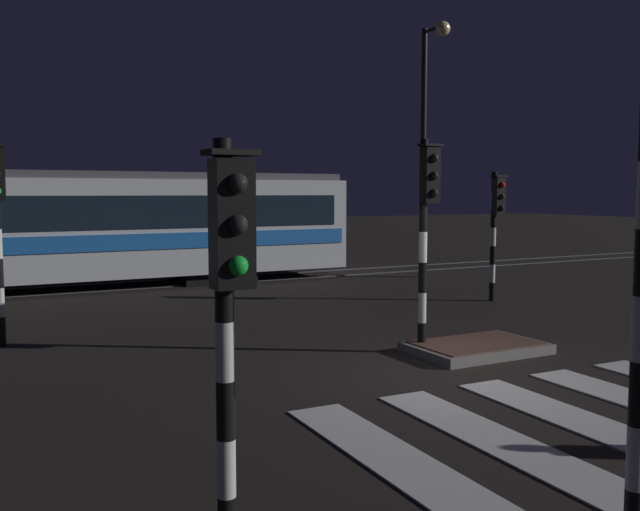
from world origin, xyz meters
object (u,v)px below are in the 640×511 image
at_px(traffic_light_corner_far_right, 496,216).
at_px(street_lamp_trackside_right, 428,122).
at_px(tram, 38,227).
at_px(traffic_light_median_centre, 426,213).
at_px(traffic_light_corner_near_left, 229,286).

relative_size(traffic_light_corner_far_right, street_lamp_trackside_right, 0.41).
bearing_deg(tram, traffic_light_corner_far_right, -36.18).
distance_m(traffic_light_corner_far_right, traffic_light_median_centre, 6.19).
xyz_separation_m(traffic_light_corner_near_left, street_lamp_trackside_right, (11.54, 13.14, 2.85)).
xyz_separation_m(traffic_light_corner_far_right, street_lamp_trackside_right, (1.41, 4.69, 2.77)).
height_order(traffic_light_median_centre, street_lamp_trackside_right, street_lamp_trackside_right).
bearing_deg(traffic_light_corner_near_left, street_lamp_trackside_right, 48.71).
xyz_separation_m(traffic_light_corner_far_right, traffic_light_median_centre, (-4.91, -3.77, 0.24)).
bearing_deg(street_lamp_trackside_right, traffic_light_corner_far_right, -106.77).
distance_m(traffic_light_median_centre, tram, 11.90).
distance_m(traffic_light_corner_far_right, traffic_light_corner_near_left, 13.19).
relative_size(traffic_light_median_centre, street_lamp_trackside_right, 0.46).
relative_size(traffic_light_corner_far_right, traffic_light_corner_near_left, 1.04).
bearing_deg(tram, street_lamp_trackside_right, -12.23).
relative_size(street_lamp_trackside_right, tram, 0.43).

